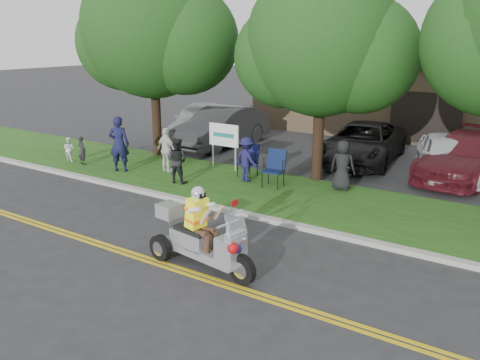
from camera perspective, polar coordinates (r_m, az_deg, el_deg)
The scene contains 24 objects.
ground at distance 11.97m, azimuth -8.84°, elevation -7.94°, with size 120.00×120.00×0.00m, color #28282B.
centerline_near at distance 11.59m, azimuth -10.78°, elevation -8.85°, with size 60.00×0.10×0.01m, color gold.
centerline_far at distance 11.69m, azimuth -10.23°, elevation -8.59°, with size 60.00×0.10×0.01m, color gold.
curb at distance 14.16m, azimuth -0.53°, elevation -3.61°, with size 60.00×0.25×0.12m, color #A8A89E.
grass_verge at distance 15.90m, azimuth 3.83°, elevation -1.45°, with size 60.00×4.00×0.10m, color #184612.
commercial_building at distance 27.65m, azimuth 22.30°, elevation 9.05°, with size 18.00×8.20×4.00m.
tree_left at distance 20.48m, azimuth -9.59°, elevation 15.92°, with size 6.62×5.40×7.78m.
tree_mid at distance 16.72m, azimuth 9.42°, elevation 14.51°, with size 5.88×4.80×7.05m.
business_sign at distance 18.26m, azimuth -1.81°, elevation 4.78°, with size 1.25×0.06×1.75m.
trike_scooter at distance 10.91m, azimuth -4.47°, elevation -6.65°, with size 2.75×1.05×1.80m.
lawn_chair_a at distance 17.44m, azimuth 1.09°, elevation 2.48°, with size 0.60×0.62×1.11m.
lawn_chair_b at distance 16.33m, azimuth 3.94°, elevation 1.63°, with size 0.69×0.71×1.18m.
spectator_adult_left at distance 18.47m, azimuth -13.43°, elevation 3.96°, with size 0.72×0.47×1.98m, color #15173B.
spectator_adult_mid at distance 16.73m, azimuth -7.08°, elevation 2.19°, with size 0.72×0.56×1.49m, color black.
spectator_adult_right at distance 18.14m, azimuth -8.24°, elevation 3.37°, with size 0.92×0.38×1.58m, color silver.
spectator_chair_a at distance 16.76m, azimuth 0.78°, elevation 2.34°, with size 0.96×0.55×1.49m, color #1A1946.
spectator_chair_b at distance 16.12m, azimuth 11.44°, elevation 1.65°, with size 0.78×0.51×1.60m, color black.
child_left at distance 19.90m, azimuth -17.32°, elevation 3.19°, with size 0.39×0.26×1.07m, color black.
child_right at distance 20.56m, azimuth -18.62°, elevation 3.29°, with size 0.46×0.36×0.94m, color white.
parked_car_far_left at distance 24.40m, azimuth -4.62°, elevation 6.68°, with size 2.05×5.09×1.74m, color #A1A3A8.
parked_car_left at distance 22.57m, azimuth -2.11°, elevation 5.96°, with size 1.84×5.27×1.74m, color #303033.
parked_car_mid at distance 20.29m, azimuth 13.59°, elevation 4.06°, with size 2.53×5.48×1.52m, color black.
parked_car_right at distance 19.16m, azimuth 23.88°, elevation 2.46°, with size 2.17×5.34×1.55m, color #55131C.
parked_car_far_right at distance 18.98m, azimuth 22.25°, elevation 2.50°, with size 1.81×4.49×1.53m, color silver.
Camera 1 is at (7.50, -7.97, 4.84)m, focal length 38.00 mm.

